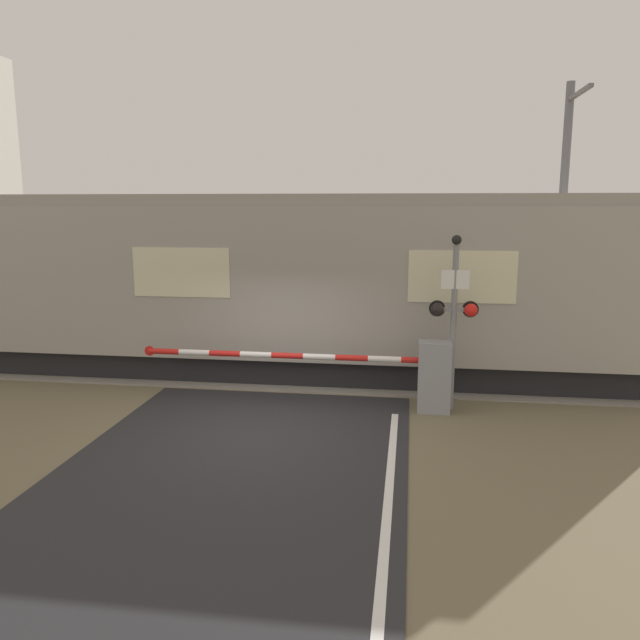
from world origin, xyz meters
TOP-DOWN VIEW (x-y plane):
  - ground_plane at (0.00, 0.00)m, footprint 80.00×80.00m
  - track_bed at (0.00, 3.71)m, footprint 36.00×3.20m
  - train at (-2.20, 3.71)m, footprint 20.76×2.87m
  - crossing_barrier at (2.55, 1.34)m, footprint 5.96×0.44m
  - signal_post at (3.33, 1.52)m, footprint 0.91×0.26m
  - catenary_pole at (6.09, 5.81)m, footprint 0.20×1.90m

SIDE VIEW (x-z plane):
  - ground_plane at x=0.00m, z-range 0.00..0.00m
  - track_bed at x=0.00m, z-range -0.04..0.09m
  - crossing_barrier at x=2.55m, z-range 0.05..1.39m
  - signal_post at x=3.33m, z-range 0.23..3.51m
  - train at x=-2.20m, z-range 0.05..4.08m
  - catenary_pole at x=6.09m, z-range 0.15..6.79m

